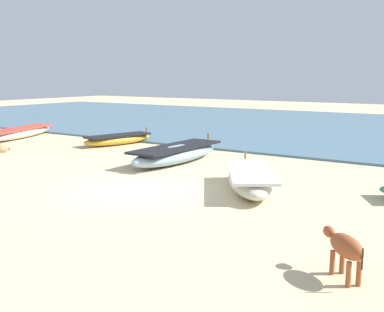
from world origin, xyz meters
name	(u,v)px	position (x,y,z in m)	size (l,w,h in m)	color
ground	(134,191)	(0.00, 0.00, 0.00)	(80.00, 80.00, 0.00)	beige
sea_water	(333,127)	(0.00, 16.52, 0.04)	(60.00, 20.00, 0.08)	slate
fishing_boat_1	(176,154)	(-1.23, 3.58, 0.30)	(1.23, 4.20, 0.76)	#8CA5B7
fishing_boat_2	(19,133)	(-10.58, 4.57, 0.26)	(2.26, 4.62, 0.66)	beige
fishing_boat_5	(118,139)	(-5.55, 5.57, 0.23)	(1.60, 3.26, 0.61)	gold
fishing_boat_6	(250,179)	(2.39, 1.58, 0.28)	(2.63, 3.36, 0.72)	beige
calf_near_rust	(345,247)	(5.70, -2.25, 0.46)	(0.83, 0.80, 0.64)	#9E4C28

